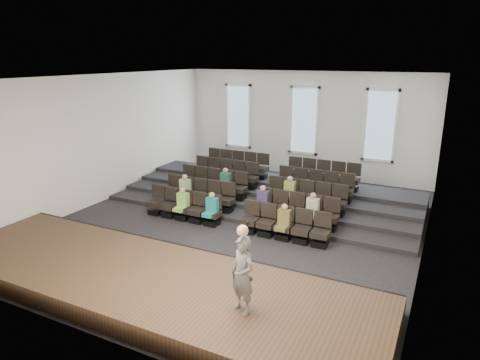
% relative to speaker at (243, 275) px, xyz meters
% --- Properties ---
extents(ground, '(14.00, 14.00, 0.00)m').
position_rel_speaker_xyz_m(ground, '(-2.86, 5.48, -1.34)').
color(ground, black).
rests_on(ground, ground).
extents(ceiling, '(12.00, 14.00, 0.02)m').
position_rel_speaker_xyz_m(ceiling, '(-2.86, 5.48, 3.67)').
color(ceiling, white).
rests_on(ceiling, ground).
extents(wall_back, '(12.00, 0.04, 5.00)m').
position_rel_speaker_xyz_m(wall_back, '(-2.86, 12.50, 1.16)').
color(wall_back, white).
rests_on(wall_back, ground).
extents(wall_front, '(12.00, 0.04, 5.00)m').
position_rel_speaker_xyz_m(wall_front, '(-2.86, -1.54, 1.16)').
color(wall_front, white).
rests_on(wall_front, ground).
extents(wall_left, '(0.04, 14.00, 5.00)m').
position_rel_speaker_xyz_m(wall_left, '(-8.88, 5.48, 1.16)').
color(wall_left, white).
rests_on(wall_left, ground).
extents(wall_right, '(0.04, 14.00, 5.00)m').
position_rel_speaker_xyz_m(wall_right, '(3.16, 5.48, 1.16)').
color(wall_right, white).
rests_on(wall_right, ground).
extents(stage, '(11.80, 3.60, 0.50)m').
position_rel_speaker_xyz_m(stage, '(-2.86, 0.38, -1.09)').
color(stage, '#422E1C').
rests_on(stage, ground).
extents(stage_lip, '(11.80, 0.06, 0.52)m').
position_rel_speaker_xyz_m(stage_lip, '(-2.86, 2.15, -1.09)').
color(stage_lip, black).
rests_on(stage_lip, ground).
extents(risers, '(11.80, 4.80, 0.60)m').
position_rel_speaker_xyz_m(risers, '(-2.86, 8.65, -1.14)').
color(risers, black).
rests_on(risers, ground).
extents(seating_rows, '(6.80, 4.70, 1.67)m').
position_rel_speaker_xyz_m(seating_rows, '(-2.86, 7.02, -0.66)').
color(seating_rows, black).
rests_on(seating_rows, ground).
extents(windows, '(8.44, 0.10, 3.24)m').
position_rel_speaker_xyz_m(windows, '(-2.86, 12.43, 1.36)').
color(windows, white).
rests_on(windows, wall_back).
extents(audience, '(5.45, 2.64, 1.10)m').
position_rel_speaker_xyz_m(audience, '(-2.86, 5.80, -0.53)').
color(audience, '#8ED254').
rests_on(audience, seating_rows).
extents(speaker, '(0.72, 0.61, 1.68)m').
position_rel_speaker_xyz_m(speaker, '(0.00, 0.00, 0.00)').
color(speaker, '#5C5957').
rests_on(speaker, stage).
extents(mic_stand, '(0.25, 0.25, 1.49)m').
position_rel_speaker_xyz_m(mic_stand, '(-0.48, 1.24, -0.40)').
color(mic_stand, black).
rests_on(mic_stand, stage).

